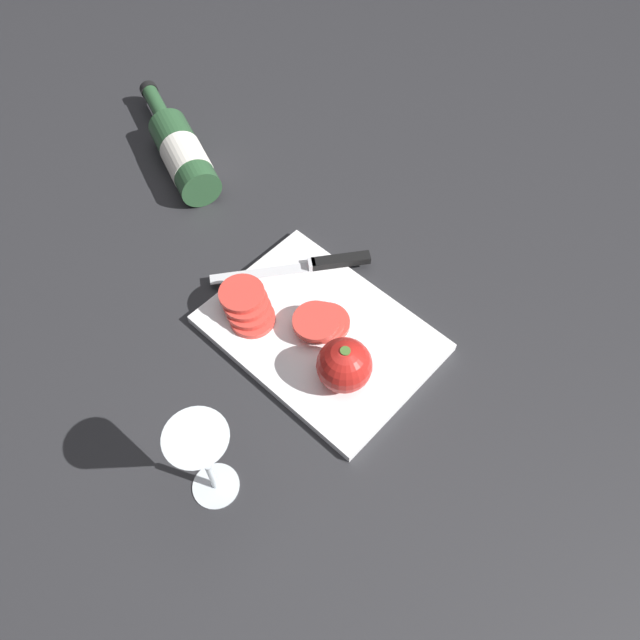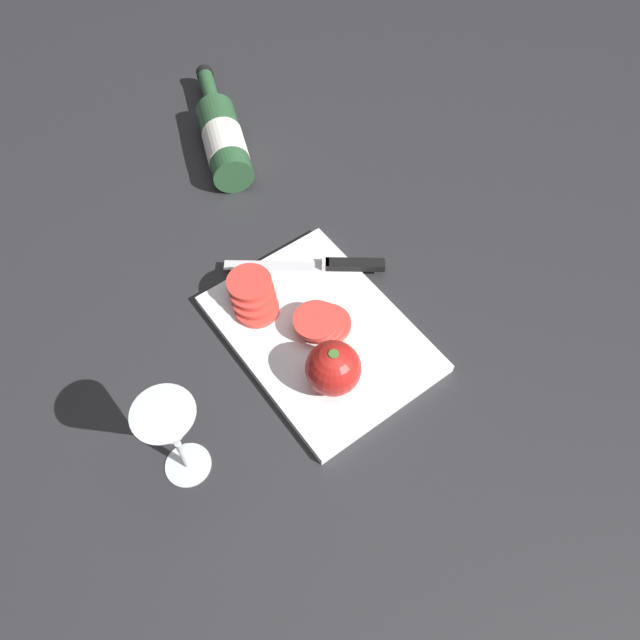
% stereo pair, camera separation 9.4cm
% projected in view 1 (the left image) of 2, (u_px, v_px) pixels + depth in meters
% --- Properties ---
extents(ground_plane, '(3.00, 3.00, 0.00)m').
position_uv_depth(ground_plane, '(341.00, 329.00, 0.99)').
color(ground_plane, '#28282B').
extents(cutting_board, '(0.34, 0.25, 0.02)m').
position_uv_depth(cutting_board, '(320.00, 333.00, 0.98)').
color(cutting_board, white).
rests_on(cutting_board, ground_plane).
extents(wine_bottle, '(0.32, 0.17, 0.08)m').
position_uv_depth(wine_bottle, '(182.00, 153.00, 1.16)').
color(wine_bottle, '#2D5633').
rests_on(wine_bottle, ground_plane).
extents(wine_glass, '(0.08, 0.08, 0.17)m').
position_uv_depth(wine_glass, '(202.00, 454.00, 0.75)').
color(wine_glass, silver).
rests_on(wine_glass, ground_plane).
extents(whole_tomato, '(0.08, 0.08, 0.08)m').
position_uv_depth(whole_tomato, '(344.00, 365.00, 0.89)').
color(whole_tomato, red).
rests_on(whole_tomato, cutting_board).
extents(knife, '(0.18, 0.22, 0.01)m').
position_uv_depth(knife, '(324.00, 263.00, 1.04)').
color(knife, silver).
rests_on(knife, cutting_board).
extents(tomato_slice_stack_near, '(0.10, 0.08, 0.04)m').
position_uv_depth(tomato_slice_stack_near, '(247.00, 306.00, 0.97)').
color(tomato_slice_stack_near, '#D63D33').
rests_on(tomato_slice_stack_near, cutting_board).
extents(tomato_slice_stack_far, '(0.08, 0.09, 0.03)m').
position_uv_depth(tomato_slice_stack_far, '(321.00, 322.00, 0.96)').
color(tomato_slice_stack_far, '#D63D33').
rests_on(tomato_slice_stack_far, cutting_board).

